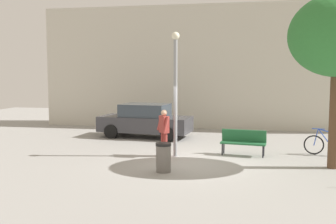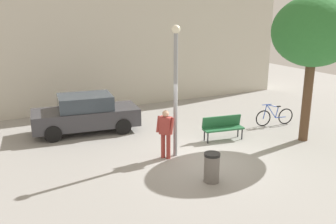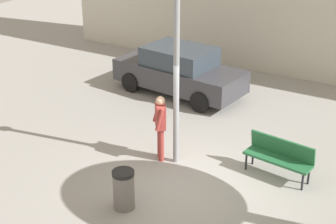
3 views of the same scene
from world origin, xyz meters
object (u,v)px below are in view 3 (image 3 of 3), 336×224
Objects in this scene: person_by_lamppost at (160,123)px; trash_bin at (124,189)px; parked_car_charcoal at (179,71)px; lamppost at (176,63)px; park_bench at (280,155)px.

person_by_lamppost is 1.90× the size of trash_bin.
parked_car_charcoal reaches higher than trash_bin.
lamppost reaches higher than park_bench.
lamppost is 2.63× the size of person_by_lamppost.
person_by_lamppost reaches higher than trash_bin.
parked_car_charcoal is 6.50m from trash_bin.
lamppost is at bearing -164.75° from park_bench.
person_by_lamppost is 0.38× the size of parked_car_charcoal.
trash_bin is at bearing -70.95° from parked_car_charcoal.
trash_bin is at bearing -78.99° from person_by_lamppost.
person_by_lamppost is 4.31m from parked_car_charcoal.
lamppost is at bearing -61.73° from parked_car_charcoal.
lamppost is 1.01× the size of parked_car_charcoal.
lamppost is 4.76m from parked_car_charcoal.
trash_bin is (2.12, -6.13, -0.33)m from parked_car_charcoal.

